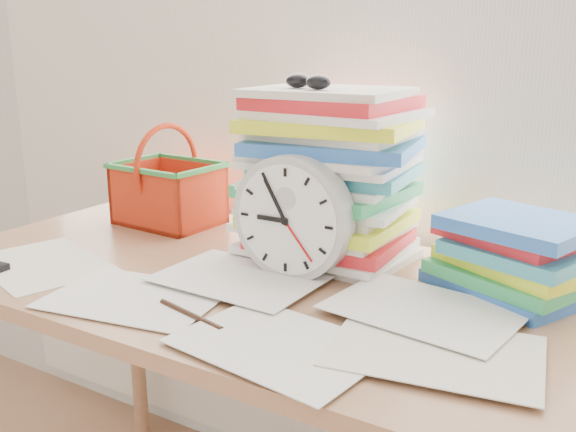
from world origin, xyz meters
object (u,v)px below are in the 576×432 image
Objects in this scene: desk at (259,311)px; book_stack at (518,255)px; basket at (168,175)px; paper_stack at (329,175)px; clock at (293,217)px.

book_stack reaches higher than desk.
book_stack is 1.14× the size of basket.
paper_stack reaches higher than basket.
paper_stack reaches higher than book_stack.
paper_stack is 1.43× the size of basket.
paper_stack is 1.46× the size of clock.
desk is 0.50m from book_stack.
clock reaches higher than desk.
desk is at bearing -159.34° from book_stack.
basket is (-0.40, 0.20, 0.20)m from desk.
clock is at bearing -89.37° from paper_stack.
clock is 0.85× the size of book_stack.
clock is 0.50m from basket.
clock is (0.00, -0.15, -0.06)m from paper_stack.
book_stack is at bearing 20.66° from desk.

